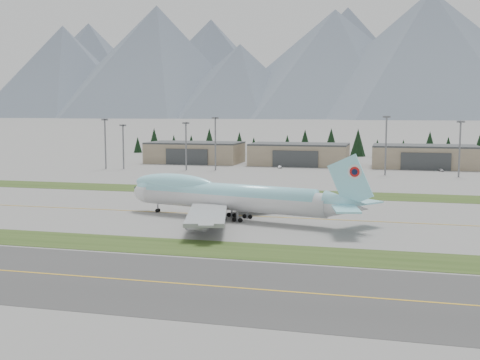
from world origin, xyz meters
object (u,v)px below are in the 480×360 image
(boeing_747_freighter, at_px, (229,196))
(service_vehicle_a, at_px, (280,168))
(hangar_center, at_px, (299,154))
(service_vehicle_b, at_px, (356,172))
(hangar_left, at_px, (195,152))
(hangar_right, at_px, (424,156))
(service_vehicle_c, at_px, (441,171))

(boeing_747_freighter, xyz_separation_m, service_vehicle_a, (-12.11, 135.05, -5.76))
(hangar_center, distance_m, service_vehicle_a, 21.82)
(boeing_747_freighter, relative_size, service_vehicle_a, 16.91)
(hangar_center, relative_size, service_vehicle_b, 15.49)
(service_vehicle_a, height_order, service_vehicle_b, service_vehicle_a)
(hangar_left, bearing_deg, boeing_747_freighter, -68.57)
(hangar_right, xyz_separation_m, service_vehicle_c, (6.55, -16.78, -5.39))
(service_vehicle_c, bearing_deg, boeing_747_freighter, -128.45)
(hangar_center, xyz_separation_m, hangar_right, (60.00, 0.00, 0.00))
(hangar_right, bearing_deg, boeing_747_freighter, -109.19)
(hangar_right, distance_m, service_vehicle_c, 18.80)
(boeing_747_freighter, distance_m, hangar_left, 166.82)
(hangar_center, distance_m, service_vehicle_c, 68.84)
(hangar_right, height_order, service_vehicle_a, hangar_right)
(boeing_747_freighter, relative_size, service_vehicle_b, 21.45)
(hangar_left, distance_m, hangar_right, 115.00)
(hangar_left, relative_size, hangar_right, 1.00)
(service_vehicle_a, distance_m, service_vehicle_c, 72.79)
(hangar_center, bearing_deg, service_vehicle_b, -45.20)
(hangar_right, height_order, service_vehicle_b, hangar_right)
(boeing_747_freighter, distance_m, hangar_right, 164.42)
(service_vehicle_a, relative_size, service_vehicle_b, 1.27)
(hangar_right, xyz_separation_m, service_vehicle_a, (-66.16, -20.23, -5.39))
(hangar_right, bearing_deg, hangar_left, 180.00)
(boeing_747_freighter, relative_size, service_vehicle_c, 16.97)
(hangar_center, relative_size, hangar_right, 1.00)
(service_vehicle_c, bearing_deg, hangar_left, 157.32)
(hangar_center, xyz_separation_m, service_vehicle_c, (66.55, -16.78, -5.39))
(boeing_747_freighter, distance_m, service_vehicle_c, 151.29)
(hangar_center, xyz_separation_m, service_vehicle_a, (-6.16, -20.23, -5.39))
(hangar_center, relative_size, service_vehicle_a, 12.21)
(boeing_747_freighter, height_order, hangar_center, boeing_747_freighter)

